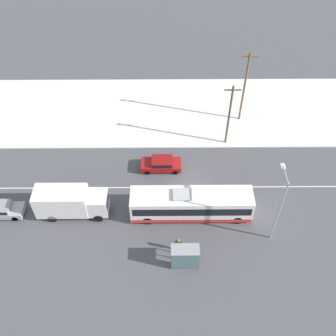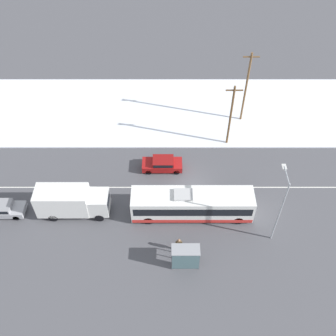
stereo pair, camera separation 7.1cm
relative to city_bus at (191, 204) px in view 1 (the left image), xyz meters
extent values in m
plane|color=#4C4C51|center=(0.18, 3.40, -1.52)|extent=(120.00, 120.00, 0.00)
cube|color=silver|center=(0.18, 15.99, -1.46)|extent=(80.00, 13.40, 0.12)
cube|color=silver|center=(0.18, 3.40, -1.52)|extent=(60.00, 0.12, 0.00)
cube|color=white|center=(0.00, 0.00, 0.05)|extent=(11.67, 2.55, 2.60)
cube|color=black|center=(0.00, 0.00, 0.36)|extent=(11.20, 2.57, 0.99)
cube|color=red|center=(0.00, 0.00, -1.02)|extent=(11.55, 2.57, 0.47)
cube|color=#B2B2B2|center=(-0.87, 0.00, 1.47)|extent=(1.80, 1.40, 0.24)
cylinder|color=black|center=(4.44, -1.14, -1.02)|extent=(1.00, 0.28, 1.00)
cylinder|color=black|center=(4.44, 1.13, -1.02)|extent=(1.00, 0.28, 1.00)
cylinder|color=black|center=(-4.23, -1.14, -1.02)|extent=(1.00, 0.28, 1.00)
cylinder|color=black|center=(-4.23, 1.13, -1.02)|extent=(1.00, 0.28, 1.00)
cube|color=silver|center=(-12.44, 0.22, 0.33)|extent=(5.01, 2.30, 2.71)
cube|color=silver|center=(-8.98, 0.22, 0.03)|extent=(1.90, 2.18, 2.12)
cube|color=black|center=(-8.05, 0.22, 0.45)|extent=(0.06, 1.95, 0.93)
cylinder|color=black|center=(-8.98, -0.80, -1.07)|extent=(0.90, 0.26, 0.90)
cylinder|color=black|center=(-8.98, 1.24, -1.07)|extent=(0.90, 0.26, 0.90)
cylinder|color=black|center=(-13.44, -0.80, -1.07)|extent=(0.90, 0.26, 0.90)
cylinder|color=black|center=(-13.44, 1.24, -1.07)|extent=(0.90, 0.26, 0.90)
cube|color=maroon|center=(-2.96, 6.08, -0.95)|extent=(4.32, 1.80, 0.71)
cube|color=maroon|center=(-2.85, 6.08, -0.35)|extent=(2.25, 1.66, 0.48)
cube|color=black|center=(-2.85, 6.08, -0.34)|extent=(2.07, 1.69, 0.39)
cylinder|color=black|center=(-4.42, 5.29, -1.20)|extent=(0.64, 0.22, 0.64)
cylinder|color=black|center=(-4.42, 6.87, -1.20)|extent=(0.64, 0.22, 0.64)
cylinder|color=black|center=(-1.40, 5.29, -1.20)|extent=(0.64, 0.22, 0.64)
cylinder|color=black|center=(-1.40, 6.87, -1.20)|extent=(0.64, 0.22, 0.64)
cube|color=#9E9EA3|center=(-18.63, 0.09, -0.98)|extent=(4.44, 1.80, 0.64)
cylinder|color=black|center=(-17.11, -0.70, -1.20)|extent=(0.64, 0.22, 0.64)
cylinder|color=black|center=(-17.11, 0.88, -1.20)|extent=(0.64, 0.22, 0.64)
cylinder|color=#23232D|center=(-1.47, -4.09, -1.12)|extent=(0.12, 0.12, 0.80)
cylinder|color=#23232D|center=(-1.23, -4.09, -1.12)|extent=(0.12, 0.12, 0.80)
cube|color=brown|center=(-1.35, -4.09, -0.40)|extent=(0.42, 0.23, 0.66)
sphere|color=#8E6647|center=(-1.35, -4.09, 0.07)|extent=(0.28, 0.28, 0.28)
cylinder|color=brown|center=(-1.61, -4.09, -0.43)|extent=(0.10, 0.10, 0.63)
cylinder|color=brown|center=(-1.09, -4.09, -0.43)|extent=(0.10, 0.10, 0.63)
cube|color=gray|center=(-0.80, -5.47, 0.85)|extent=(2.46, 1.20, 0.06)
cube|color=slate|center=(-0.80, -6.05, -0.32)|extent=(2.36, 0.04, 2.16)
cylinder|color=#474C51|center=(-1.99, -4.91, -0.35)|extent=(0.08, 0.08, 2.34)
cylinder|color=#474C51|center=(0.39, -4.91, -0.35)|extent=(0.08, 0.08, 2.34)
cylinder|color=#474C51|center=(-1.99, -6.03, -0.35)|extent=(0.08, 0.08, 2.34)
cylinder|color=#474C51|center=(0.39, -6.03, -0.35)|extent=(0.08, 0.08, 2.34)
cylinder|color=#9EA3A8|center=(7.37, -2.80, 2.42)|extent=(0.14, 0.14, 7.89)
cylinder|color=#9EA3A8|center=(7.37, -1.79, 6.21)|extent=(0.10, 2.02, 0.10)
cube|color=silver|center=(7.37, -0.78, 6.14)|extent=(0.36, 0.60, 0.16)
cylinder|color=brown|center=(4.50, 10.12, 2.47)|extent=(0.24, 0.24, 7.98)
cube|color=brown|center=(4.50, 10.12, 5.96)|extent=(1.80, 0.12, 0.12)
cylinder|color=brown|center=(6.65, 14.34, 3.11)|extent=(0.24, 0.24, 9.27)
cube|color=brown|center=(6.65, 14.34, 7.24)|extent=(1.80, 0.12, 0.12)
camera|label=1|loc=(-2.40, -23.00, 30.17)|focal=42.00mm
camera|label=2|loc=(-2.33, -23.00, 30.17)|focal=42.00mm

